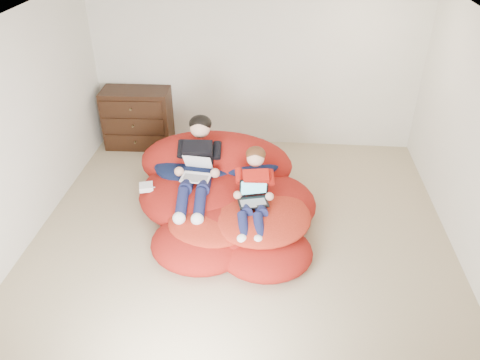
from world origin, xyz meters
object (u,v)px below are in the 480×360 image
(laptop_black, at_px, (253,195))
(younger_boy, at_px, (254,188))
(beanbag_pile, at_px, (223,196))
(older_boy, at_px, (197,161))
(dresser, at_px, (138,118))
(laptop_white, at_px, (197,171))

(laptop_black, bearing_deg, younger_boy, 90.00)
(beanbag_pile, relative_size, older_boy, 1.84)
(dresser, relative_size, beanbag_pile, 0.45)
(older_boy, bearing_deg, laptop_white, -90.00)
(younger_boy, relative_size, laptop_black, 2.76)
(dresser, height_order, laptop_white, dresser)
(beanbag_pile, relative_size, laptop_white, 5.84)
(older_boy, relative_size, laptop_black, 3.29)
(beanbag_pile, distance_m, younger_boy, 0.62)
(dresser, distance_m, younger_boy, 2.88)
(younger_boy, xyz_separation_m, laptop_white, (-0.72, 0.30, 0.02))
(beanbag_pile, bearing_deg, older_boy, 170.00)
(older_boy, distance_m, younger_boy, 0.82)
(beanbag_pile, bearing_deg, younger_boy, -38.69)
(laptop_white, bearing_deg, older_boy, 90.00)
(older_boy, bearing_deg, beanbag_pile, -10.00)
(laptop_white, bearing_deg, dresser, 124.78)
(younger_boy, distance_m, laptop_black, 0.10)
(dresser, relative_size, older_boy, 0.83)
(beanbag_pile, height_order, laptop_white, beanbag_pile)
(older_boy, xyz_separation_m, laptop_black, (0.72, -0.45, -0.16))
(beanbag_pile, distance_m, laptop_black, 0.64)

